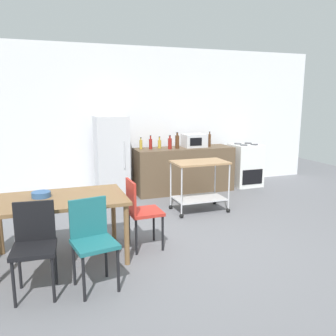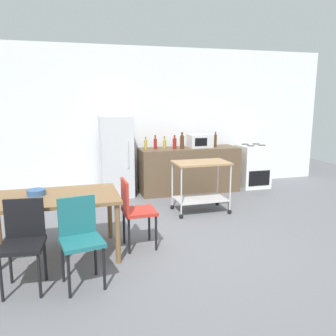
% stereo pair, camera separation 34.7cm
% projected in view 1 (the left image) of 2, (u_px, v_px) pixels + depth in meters
% --- Properties ---
extents(ground_plane, '(12.00, 12.00, 0.00)m').
position_uv_depth(ground_plane, '(195.00, 246.00, 4.51)').
color(ground_plane, slate).
extents(back_wall, '(8.40, 0.12, 2.90)m').
position_uv_depth(back_wall, '(133.00, 119.00, 7.18)').
color(back_wall, white).
rests_on(back_wall, ground_plane).
extents(kitchen_counter, '(2.00, 0.64, 0.90)m').
position_uv_depth(kitchen_counter, '(184.00, 170.00, 7.12)').
color(kitchen_counter, brown).
rests_on(kitchen_counter, ground_plane).
extents(dining_table, '(1.50, 0.90, 0.75)m').
position_uv_depth(dining_table, '(60.00, 205.00, 4.02)').
color(dining_table, brown).
rests_on(dining_table, ground_plane).
extents(chair_teal, '(0.46, 0.46, 0.89)m').
position_uv_depth(chair_teal, '(92.00, 237.00, 3.46)').
color(chair_teal, '#1E666B').
rests_on(chair_teal, ground_plane).
extents(chair_red, '(0.41, 0.41, 0.89)m').
position_uv_depth(chair_red, '(140.00, 209.00, 4.35)').
color(chair_red, '#B72D23').
rests_on(chair_red, ground_plane).
extents(chair_black, '(0.44, 0.44, 0.89)m').
position_uv_depth(chair_black, '(34.00, 242.00, 3.35)').
color(chair_black, black).
rests_on(chair_black, ground_plane).
extents(stove_oven, '(0.60, 0.61, 0.92)m').
position_uv_depth(stove_oven, '(245.00, 165.00, 7.61)').
color(stove_oven, white).
rests_on(stove_oven, ground_plane).
extents(refrigerator, '(0.60, 0.63, 1.55)m').
position_uv_depth(refrigerator, '(112.00, 157.00, 6.67)').
color(refrigerator, silver).
rests_on(refrigerator, ground_plane).
extents(kitchen_cart, '(0.91, 0.57, 0.85)m').
position_uv_depth(kitchen_cart, '(200.00, 178.00, 5.83)').
color(kitchen_cart, '#A37A51').
rests_on(kitchen_cart, ground_plane).
extents(bottle_hot_sauce, '(0.06, 0.06, 0.23)m').
position_uv_depth(bottle_hot_sauce, '(141.00, 144.00, 6.81)').
color(bottle_hot_sauce, gold).
rests_on(bottle_hot_sauce, kitchen_counter).
extents(bottle_vinegar, '(0.06, 0.06, 0.27)m').
position_uv_depth(bottle_vinegar, '(151.00, 144.00, 6.82)').
color(bottle_vinegar, maroon).
rests_on(bottle_vinegar, kitchen_counter).
extents(bottle_sesame_oil, '(0.07, 0.07, 0.23)m').
position_uv_depth(bottle_sesame_oil, '(159.00, 144.00, 6.94)').
color(bottle_sesame_oil, gold).
rests_on(bottle_sesame_oil, kitchen_counter).
extents(bottle_olive_oil, '(0.08, 0.08, 0.27)m').
position_uv_depth(bottle_olive_oil, '(170.00, 143.00, 6.83)').
color(bottle_olive_oil, maroon).
rests_on(bottle_olive_oil, kitchen_counter).
extents(bottle_soy_sauce, '(0.08, 0.08, 0.32)m').
position_uv_depth(bottle_soy_sauce, '(177.00, 142.00, 6.90)').
color(bottle_soy_sauce, '#4C2D19').
rests_on(bottle_soy_sauce, kitchen_counter).
extents(microwave, '(0.46, 0.35, 0.26)m').
position_uv_depth(microwave, '(194.00, 141.00, 7.10)').
color(microwave, silver).
rests_on(microwave, kitchen_counter).
extents(bottle_wine, '(0.06, 0.06, 0.31)m').
position_uv_depth(bottle_wine, '(209.00, 140.00, 7.19)').
color(bottle_wine, '#4C2D19').
rests_on(bottle_wine, kitchen_counter).
extents(fruit_bowl, '(0.21, 0.21, 0.06)m').
position_uv_depth(fruit_bowl, '(41.00, 194.00, 4.03)').
color(fruit_bowl, '#33598C').
rests_on(fruit_bowl, dining_table).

